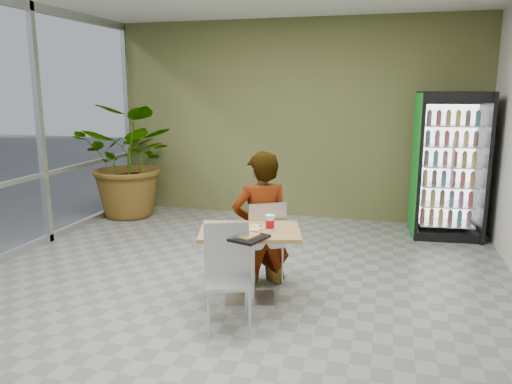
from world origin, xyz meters
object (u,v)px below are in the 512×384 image
(chair_far, at_px, (265,236))
(cafeteria_tray, at_px, (240,236))
(seated_woman, at_px, (261,231))
(beverage_fridge, at_px, (449,166))
(dining_table, at_px, (250,250))
(potted_plant, at_px, (132,161))
(chair_near, at_px, (227,267))
(soda_cup, at_px, (270,223))

(chair_far, bearing_deg, cafeteria_tray, 56.89)
(seated_woman, distance_m, beverage_fridge, 3.25)
(dining_table, height_order, beverage_fridge, beverage_fridge)
(beverage_fridge, relative_size, potted_plant, 1.11)
(chair_near, relative_size, cafeteria_tray, 1.99)
(seated_woman, relative_size, soda_cup, 11.20)
(cafeteria_tray, xyz_separation_m, potted_plant, (-2.82, 3.11, 0.17))
(soda_cup, distance_m, beverage_fridge, 3.50)
(chair_far, xyz_separation_m, chair_near, (-0.09, -1.01, -0.00))
(chair_far, bearing_deg, dining_table, 56.61)
(dining_table, bearing_deg, cafeteria_tray, -92.32)
(beverage_fridge, bearing_deg, seated_woman, -136.39)
(chair_near, relative_size, potted_plant, 0.49)
(chair_near, relative_size, seated_woman, 0.52)
(soda_cup, xyz_separation_m, cafeteria_tray, (-0.21, -0.29, -0.06))
(seated_woman, relative_size, potted_plant, 0.94)
(beverage_fridge, height_order, potted_plant, beverage_fridge)
(cafeteria_tray, bearing_deg, potted_plant, 132.16)
(dining_table, distance_m, chair_near, 0.52)
(seated_woman, bearing_deg, cafeteria_tray, 60.47)
(chair_near, distance_m, beverage_fridge, 4.11)
(seated_woman, distance_m, soda_cup, 0.62)
(chair_far, relative_size, potted_plant, 0.50)
(dining_table, height_order, chair_near, chair_near)
(dining_table, bearing_deg, seated_woman, 92.44)
(dining_table, distance_m, soda_cup, 0.35)
(chair_far, xyz_separation_m, soda_cup, (0.17, -0.49, 0.28))
(chair_far, distance_m, beverage_fridge, 3.25)
(seated_woman, height_order, beverage_fridge, beverage_fridge)
(soda_cup, bearing_deg, cafeteria_tray, -125.69)
(cafeteria_tray, bearing_deg, dining_table, 87.68)
(chair_near, height_order, beverage_fridge, beverage_fridge)
(chair_near, xyz_separation_m, beverage_fridge, (2.17, 3.46, 0.49))
(beverage_fridge, bearing_deg, chair_far, -135.33)
(dining_table, bearing_deg, potted_plant, 135.03)
(seated_woman, relative_size, cafeteria_tray, 3.79)
(soda_cup, bearing_deg, seated_woman, 113.19)
(beverage_fridge, bearing_deg, chair_near, -127.13)
(beverage_fridge, xyz_separation_m, potted_plant, (-4.93, -0.12, -0.10))
(chair_near, height_order, seated_woman, seated_woman)
(beverage_fridge, bearing_deg, potted_plant, 176.34)
(potted_plant, bearing_deg, beverage_fridge, 1.37)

